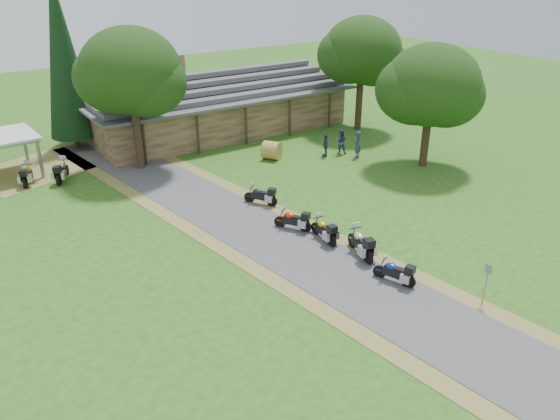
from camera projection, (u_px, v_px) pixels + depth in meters
ground at (356, 284)px, 23.90m from camera, size 120.00×120.00×0.00m
driveway at (294, 250)px, 26.66m from camera, size 51.95×51.95×0.00m
lodge at (217, 101)px, 43.94m from camera, size 21.40×9.40×4.90m
motorcycle_row_a at (395, 271)px, 23.79m from camera, size 1.16×1.85×1.20m
motorcycle_row_b at (361, 242)px, 25.94m from camera, size 1.20×2.21×1.44m
motorcycle_row_c at (324, 229)px, 27.34m from camera, size 0.79×1.93×1.29m
motorcycle_row_d at (293, 219)px, 28.40m from camera, size 1.50×1.85×1.25m
motorcycle_row_e at (261, 194)px, 31.31m from camera, size 1.50×1.83×1.24m
motorcycle_carport_a at (27, 174)px, 34.16m from camera, size 1.33×2.04×1.33m
motorcycle_carport_b at (62, 170)px, 34.63m from camera, size 1.62×2.15×1.43m
person_a at (358, 142)px, 38.44m from camera, size 0.78×0.72×2.24m
person_b at (341, 139)px, 39.19m from camera, size 0.75×0.73×2.14m
person_c at (326, 143)px, 38.73m from camera, size 0.59×0.67×1.93m
hay_bale at (272, 150)px, 38.33m from camera, size 1.70×1.67×1.27m
sign_post at (486, 284)px, 22.25m from camera, size 0.33×0.06×1.85m
oak_lodge_left at (133, 90)px, 34.73m from camera, size 6.40×6.40×10.53m
oak_lodge_right at (361, 66)px, 43.13m from camera, size 6.12×6.12×10.25m
oak_driveway at (430, 101)px, 35.58m from camera, size 6.26×6.26×8.88m
cedar_near at (64, 62)px, 38.40m from camera, size 3.46×3.46×12.51m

